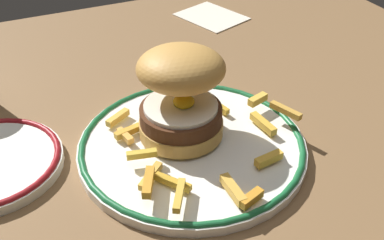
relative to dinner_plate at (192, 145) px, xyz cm
name	(u,v)px	position (x,y,z in cm)	size (l,w,h in cm)	color
ground_plane	(174,181)	(-3.39, -2.28, -2.84)	(116.50, 106.26, 4.00)	brown
dinner_plate	(192,145)	(0.00, 0.00, 0.00)	(28.01, 28.01, 1.60)	white
burger	(181,90)	(-0.21, 2.69, 6.42)	(14.29, 14.49, 11.39)	#C59245
fries_pile	(203,150)	(0.02, -3.09, 1.53)	(22.60, 22.10, 2.38)	orange
napkin	(211,16)	(20.87, 36.14, -0.64)	(9.76, 12.23, 0.40)	silver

